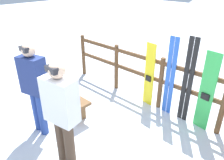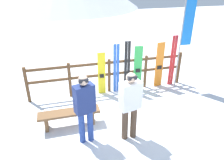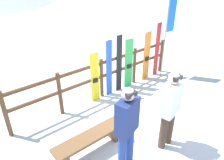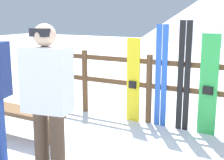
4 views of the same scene
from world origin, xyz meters
The scene contains 12 objects.
ground_plane centered at (0.00, 0.00, 0.00)m, with size 40.00×40.00×0.00m, color white.
fence centered at (0.00, 1.94, 0.68)m, with size 5.21×0.10×1.15m.
bench centered at (-1.46, 0.40, 0.33)m, with size 1.55×0.36×0.43m.
person_navy centered at (-1.13, -0.28, 0.99)m, with size 0.49×0.36×1.70m.
person_white centered at (-0.13, -0.42, 0.98)m, with size 0.52×0.35×1.70m.
snowboard_yellow centered at (-0.26, 1.88, 0.70)m, with size 0.25×0.08×1.41m.
ski_pair_blue centered at (0.23, 1.88, 0.82)m, with size 0.19×0.02×1.64m.
ski_pair_black centered at (0.59, 1.88, 0.85)m, with size 0.20×0.02×1.71m.
snowboard_green centered at (0.97, 1.88, 0.76)m, with size 0.28×0.08×1.52m.
snowboard_orange centered at (1.75, 1.88, 0.79)m, with size 0.29×0.07×1.58m.
ski_pair_red centered at (2.24, 1.88, 0.89)m, with size 0.20×0.02×1.78m.
rental_flag centered at (2.42, 1.67, 1.90)m, with size 0.40×0.04×2.95m.
Camera 3 is at (-3.18, -2.36, 3.43)m, focal length 35.00 mm.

